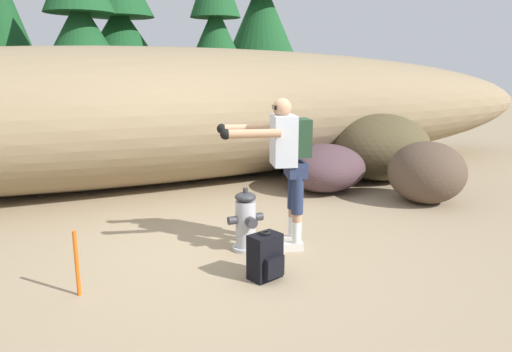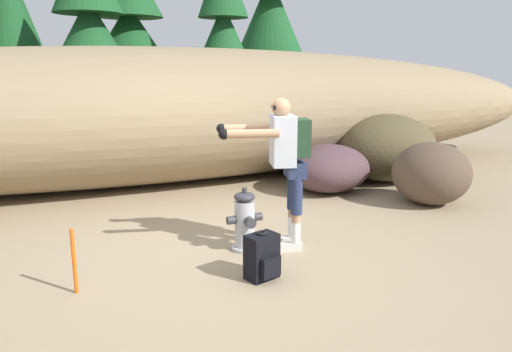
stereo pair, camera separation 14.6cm
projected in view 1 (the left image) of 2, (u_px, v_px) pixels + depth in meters
ground_plane at (231, 252)px, 5.35m from camera, size 56.00×56.00×0.04m
dirt_embankment at (151, 116)px, 8.32m from camera, size 17.54×3.20×2.32m
fire_hydrant at (246, 222)px, 5.29m from camera, size 0.40×0.35×0.70m
utility_worker at (286, 155)px, 5.19m from camera, size 1.04×0.68×1.66m
spare_backpack at (265, 257)px, 4.59m from camera, size 0.34×0.34×0.47m
boulder_large at (381, 147)px, 8.57m from camera, size 2.16×2.07×1.18m
boulder_mid at (427, 172)px, 7.13m from camera, size 1.36×1.35×0.92m
boulder_small at (324, 168)px, 7.84m from camera, size 1.86×1.80×0.76m
pine_tree_center at (81, 27)px, 11.13m from camera, size 2.47×2.47×4.99m
pine_tree_right at (120, 29)px, 13.08m from camera, size 2.88×2.88×5.15m
pine_tree_far_right at (216, 30)px, 12.10m from camera, size 1.95×1.95×4.93m
pine_tree_ridge_end at (261, 10)px, 14.23m from camera, size 2.83×2.83×6.70m
survey_stake at (77, 263)px, 4.23m from camera, size 0.04×0.04×0.60m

